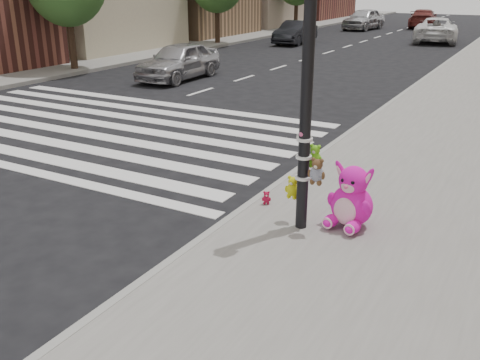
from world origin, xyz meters
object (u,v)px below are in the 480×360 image
Objects in this scene: red_teddy at (266,198)px; car_white_near at (436,30)px; car_dark_far at (295,32)px; car_silver_far at (179,61)px; signal_pole at (307,109)px; pink_bunny at (351,201)px.

car_white_near is (-2.47, 27.42, 0.46)m from red_teddy.
car_dark_far is 8.54m from car_white_near.
car_silver_far is 0.77× the size of car_white_near.
pink_bunny is at bearing 31.88° from signal_pole.
signal_pole reaches higher than car_dark_far.
signal_pole reaches higher than car_white_near.
signal_pole reaches higher than red_teddy.
car_silver_far is at bearing -87.97° from car_dark_far.
car_dark_far is 0.77× the size of car_white_near.
pink_bunny is at bearing -67.15° from car_dark_far.
car_white_near reaches higher than car_silver_far.
signal_pole is 0.78× the size of car_white_near.
signal_pole is 18.41× the size of red_teddy.
car_silver_far is (-9.70, 9.46, 0.15)m from pink_bunny.
signal_pole reaches higher than car_silver_far.
car_silver_far is (-8.30, 9.34, 0.43)m from red_teddy.
pink_bunny is (0.58, 0.36, -1.32)m from signal_pole.
car_dark_far is at bearing 26.90° from car_white_near.
car_white_near is at bearing 96.71° from signal_pole.
red_teddy is at bearing -50.03° from car_silver_far.
pink_bunny is 1.43m from red_teddy.
car_silver_far reaches higher than car_dark_far.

